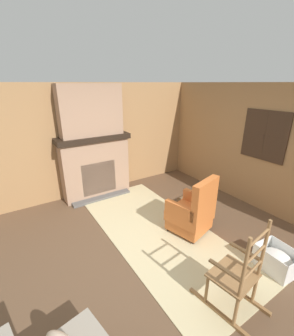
{
  "coord_description": "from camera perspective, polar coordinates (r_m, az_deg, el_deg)",
  "views": [
    {
      "loc": [
        2.2,
        -1.57,
        2.44
      ],
      "look_at": [
        -1.19,
        0.62,
        0.9
      ],
      "focal_mm": 24.0,
      "sensor_mm": 36.0,
      "label": 1
    }
  ],
  "objects": [
    {
      "name": "laundry_basket",
      "position": [
        3.78,
        30.1,
        -19.41
      ],
      "size": [
        0.53,
        0.44,
        0.33
      ],
      "rotation": [
        0.0,
        0.0,
        -0.09
      ],
      "color": "white",
      "rests_on": "ground"
    },
    {
      "name": "armchair",
      "position": [
        3.95,
        11.43,
        -11.18
      ],
      "size": [
        0.76,
        0.77,
        1.03
      ],
      "rotation": [
        0.0,
        0.0,
        3.4
      ],
      "color": "#C6662D",
      "rests_on": "ground"
    },
    {
      "name": "rocking_chair",
      "position": [
        2.95,
        21.65,
        -24.75
      ],
      "size": [
        0.85,
        0.56,
        1.15
      ],
      "rotation": [
        0.0,
        0.0,
        3.28
      ],
      "color": "olive",
      "rests_on": "ground"
    },
    {
      "name": "chimney_breast",
      "position": [
        4.86,
        -14.18,
        14.01
      ],
      "size": [
        0.36,
        1.29,
        1.04
      ],
      "color": "#9E7A60",
      "rests_on": "fireplace_hearth"
    },
    {
      "name": "wood_panel_wall_back",
      "position": [
        4.87,
        28.37,
        3.98
      ],
      "size": [
        5.74,
        0.09,
        2.45
      ],
      "color": "#9E7247",
      "rests_on": "ground"
    },
    {
      "name": "area_rug",
      "position": [
        4.08,
        2.71,
        -15.8
      ],
      "size": [
        3.62,
        1.57,
        0.01
      ],
      "color": "#C6B789",
      "rests_on": "ground"
    },
    {
      "name": "ground_plane",
      "position": [
        3.65,
        2.13,
        -21.19
      ],
      "size": [
        14.0,
        14.0,
        0.0
      ],
      "primitive_type": "plane",
      "color": "brown"
    },
    {
      "name": "oil_lamp_vase",
      "position": [
        4.89,
        -16.7,
        8.98
      ],
      "size": [
        0.1,
        0.1,
        0.32
      ],
      "color": "#47708E",
      "rests_on": "fireplace_hearth"
    },
    {
      "name": "storage_case",
      "position": [
        5.11,
        -9.76,
        9.4
      ],
      "size": [
        0.16,
        0.24,
        0.12
      ],
      "color": "black",
      "rests_on": "fireplace_hearth"
    },
    {
      "name": "fireplace_hearth",
      "position": [
        5.13,
        -12.95,
        0.38
      ],
      "size": [
        0.62,
        1.56,
        1.39
      ],
      "color": "#9E7A60",
      "rests_on": "ground"
    },
    {
      "name": "wood_panel_wall_left",
      "position": [
        5.2,
        -14.38,
        6.69
      ],
      "size": [
        0.06,
        5.74,
        2.45
      ],
      "color": "#9E7247",
      "rests_on": "ground"
    },
    {
      "name": "firewood_stack",
      "position": [
        4.98,
        10.99,
        -7.98
      ],
      "size": [
        0.47,
        0.46,
        0.14
      ],
      "rotation": [
        0.0,
        0.0,
        0.15
      ],
      "color": "brown",
      "rests_on": "ground"
    },
    {
      "name": "decorative_plate_on_mantel",
      "position": [
        4.98,
        -13.88,
        9.7
      ],
      "size": [
        0.07,
        0.28,
        0.27
      ],
      "color": "red",
      "rests_on": "fireplace_hearth"
    }
  ]
}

